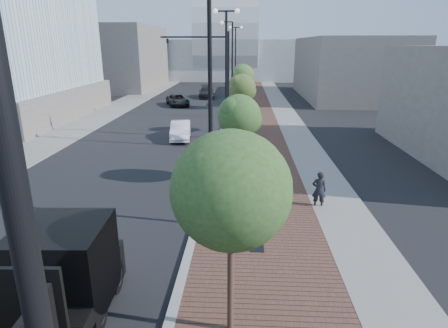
{
  "coord_description": "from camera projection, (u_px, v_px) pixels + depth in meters",
  "views": [
    {
      "loc": [
        1.87,
        -3.87,
        7.07
      ],
      "look_at": [
        1.0,
        12.0,
        2.0
      ],
      "focal_mm": 30.11,
      "sensor_mm": 36.0,
      "label": 1
    }
  ],
  "objects": [
    {
      "name": "convention_center",
      "position": [
        228.0,
        49.0,
        85.07
      ],
      "size": [
        50.0,
        30.0,
        50.0
      ],
      "color": "#A0A6AA",
      "rests_on": "ground"
    },
    {
      "name": "concrete_strip",
      "position": [
        282.0,
        108.0,
        43.64
      ],
      "size": [
        2.4,
        140.0,
        0.13
      ],
      "primitive_type": "cube",
      "color": "slate",
      "rests_on": "ground"
    },
    {
      "name": "tree_2",
      "position": [
        242.0,
        88.0,
        30.44
      ],
      "size": [
        2.36,
        2.31,
        4.85
      ],
      "color": "#382619",
      "rests_on": "ground"
    },
    {
      "name": "tree_0",
      "position": [
        233.0,
        190.0,
        8.48
      ],
      "size": [
        2.78,
        2.78,
        5.32
      ],
      "color": "#382619",
      "rests_on": "ground"
    },
    {
      "name": "sidewalk",
      "position": [
        258.0,
        108.0,
        43.78
      ],
      "size": [
        7.0,
        140.0,
        0.12
      ],
      "primitive_type": "cube",
      "color": "#4C2D23",
      "rests_on": "ground"
    },
    {
      "name": "streetlight_1",
      "position": [
        207.0,
        121.0,
        14.1
      ],
      "size": [
        1.44,
        0.56,
        9.21
      ],
      "color": "black",
      "rests_on": "ground"
    },
    {
      "name": "tree_1",
      "position": [
        240.0,
        116.0,
        19.05
      ],
      "size": [
        2.29,
        2.22,
        4.72
      ],
      "color": "#382619",
      "rests_on": "ground"
    },
    {
      "name": "streetlight_3",
      "position": [
        231.0,
        74.0,
        36.93
      ],
      "size": [
        1.44,
        0.56,
        9.21
      ],
      "color": "black",
      "rests_on": "ground"
    },
    {
      "name": "white_sedan",
      "position": [
        180.0,
        130.0,
        29.29
      ],
      "size": [
        1.96,
        4.33,
        1.38
      ],
      "primitive_type": "imported",
      "rotation": [
        0.0,
        0.0,
        0.12
      ],
      "color": "silver",
      "rests_on": "ground"
    },
    {
      "name": "commercial_block_ne",
      "position": [
        348.0,
        68.0,
        51.45
      ],
      "size": [
        12.0,
        22.0,
        8.0
      ],
      "primitive_type": "cube",
      "color": "#615B57",
      "rests_on": "ground"
    },
    {
      "name": "curb",
      "position": [
        229.0,
        107.0,
        43.96
      ],
      "size": [
        0.3,
        140.0,
        0.14
      ],
      "primitive_type": "cube",
      "color": "gray",
      "rests_on": "ground"
    },
    {
      "name": "traffic_mast",
      "position": [
        216.0,
        74.0,
        28.22
      ],
      "size": [
        5.09,
        0.2,
        8.0
      ],
      "color": "black",
      "rests_on": "ground"
    },
    {
      "name": "streetlight_2",
      "position": [
        226.0,
        79.0,
        25.36
      ],
      "size": [
        1.72,
        0.56,
        9.28
      ],
      "color": "black",
      "rests_on": "ground"
    },
    {
      "name": "commercial_block_nw",
      "position": [
        114.0,
        58.0,
        62.54
      ],
      "size": [
        14.0,
        20.0,
        10.0
      ],
      "primitive_type": "cube",
      "color": "#635D59",
      "rests_on": "ground"
    },
    {
      "name": "pedestrian",
      "position": [
        319.0,
        190.0,
        16.79
      ],
      "size": [
        0.67,
        0.47,
        1.72
      ],
      "primitive_type": "imported",
      "rotation": [
        0.0,
        0.0,
        3.04
      ],
      "color": "black",
      "rests_on": "ground"
    },
    {
      "name": "utility_cover_1",
      "position": [
        257.0,
        249.0,
        13.38
      ],
      "size": [
        0.5,
        0.5,
        0.02
      ],
      "primitive_type": "cube",
      "color": "black",
      "rests_on": "sidewalk"
    },
    {
      "name": "utility_cover_2",
      "position": [
        252.0,
        159.0,
        23.84
      ],
      "size": [
        0.5,
        0.5,
        0.02
      ],
      "primitive_type": "cube",
      "color": "black",
      "rests_on": "sidewalk"
    },
    {
      "name": "west_sidewalk",
      "position": [
        120.0,
        106.0,
        44.64
      ],
      "size": [
        4.0,
        140.0,
        0.12
      ],
      "primitive_type": "cube",
      "color": "slate",
      "rests_on": "ground"
    },
    {
      "name": "dark_car_far",
      "position": [
        207.0,
        92.0,
        52.32
      ],
      "size": [
        2.49,
        5.29,
        1.49
      ],
      "primitive_type": "imported",
      "rotation": [
        0.0,
        0.0,
        0.08
      ],
      "color": "black",
      "rests_on": "ground"
    },
    {
      "name": "streetlight_4",
      "position": [
        235.0,
        63.0,
        48.2
      ],
      "size": [
        1.72,
        0.56,
        9.28
      ],
      "color": "black",
      "rests_on": "ground"
    },
    {
      "name": "dark_car_mid",
      "position": [
        178.0,
        100.0,
        45.34
      ],
      "size": [
        3.73,
        5.29,
        1.34
      ],
      "primitive_type": "imported",
      "rotation": [
        0.0,
        0.0,
        0.35
      ],
      "color": "black",
      "rests_on": "ground"
    },
    {
      "name": "tree_3",
      "position": [
        243.0,
        76.0,
        41.84
      ],
      "size": [
        2.61,
        2.6,
        5.04
      ],
      "color": "#382619",
      "rests_on": "ground"
    }
  ]
}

